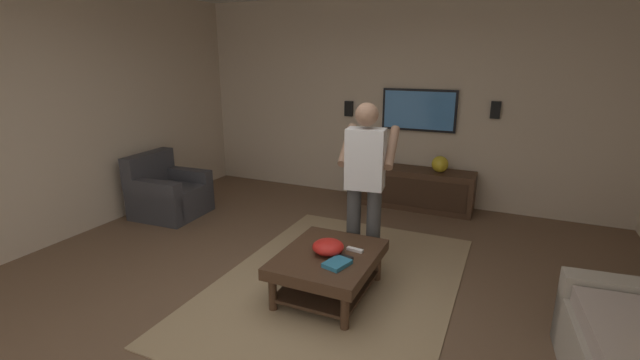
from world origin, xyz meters
TOP-DOWN VIEW (x-y plane):
  - ground_plane at (0.00, 0.00)m, footprint 7.54×7.54m
  - wall_back_tv at (3.19, 0.00)m, footprint 0.10×6.28m
  - wall_side_far at (0.00, 3.09)m, footprint 6.49×0.10m
  - area_rug at (0.44, -0.21)m, footprint 3.01×2.10m
  - armchair at (1.21, 2.53)m, footprint 0.84×0.85m
  - coffee_table at (0.24, -0.21)m, footprint 1.00×0.80m
  - media_console at (2.86, -0.32)m, footprint 0.45×1.70m
  - tv at (3.10, -0.32)m, footprint 0.05×1.02m
  - person_standing at (0.90, -0.30)m, footprint 0.58×0.59m
  - bowl at (0.23, -0.21)m, footprint 0.28×0.28m
  - remote_white at (0.38, -0.40)m, footprint 0.06×0.15m
  - remote_black at (0.21, -0.37)m, footprint 0.07×0.16m
  - book at (0.06, -0.36)m, footprint 0.25×0.21m
  - vase_round at (2.84, -0.70)m, footprint 0.22×0.22m
  - wall_speaker_left at (3.11, -1.31)m, footprint 0.06×0.12m
  - wall_speaker_right at (3.11, 0.71)m, footprint 0.06×0.12m

SIDE VIEW (x-z plane):
  - ground_plane at x=0.00m, z-range 0.00..0.00m
  - area_rug at x=0.44m, z-range 0.00..0.01m
  - media_console at x=2.86m, z-range 0.00..0.55m
  - armchair at x=1.21m, z-range -0.13..0.69m
  - coffee_table at x=0.24m, z-range 0.10..0.50m
  - remote_white at x=0.38m, z-range 0.40..0.42m
  - remote_black at x=0.21m, z-range 0.40..0.42m
  - book at x=0.06m, z-range 0.40..0.44m
  - bowl at x=0.23m, z-range 0.40..0.52m
  - vase_round at x=2.84m, z-range 0.55..0.77m
  - person_standing at x=0.90m, z-range 0.11..1.75m
  - wall_speaker_right at x=3.11m, z-range 1.19..1.41m
  - tv at x=3.10m, z-range 1.04..1.62m
  - wall_speaker_left at x=3.11m, z-range 1.27..1.49m
  - wall_back_tv at x=3.19m, z-range 0.00..2.86m
  - wall_side_far at x=0.00m, z-range 0.00..2.86m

